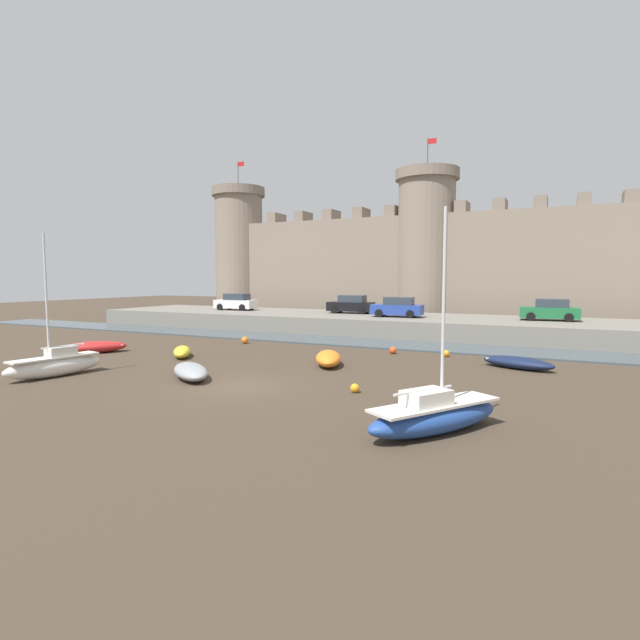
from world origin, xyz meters
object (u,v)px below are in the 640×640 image
rowboat_foreground_centre (328,358)px  sailboat_near_channel_left (55,364)px  car_quay_centre_east (550,310)px  rowboat_foreground_left (182,351)px  mooring_buoy_off_centre (446,353)px  rowboat_near_channel_right (95,347)px  rowboat_midflat_centre (518,362)px  mooring_buoy_near_shore (355,388)px  mooring_buoy_mid_mud (245,340)px  car_quay_centre_west (351,305)px  rowboat_foreground_right (191,371)px  sailboat_midflat_left (435,415)px  car_quay_west (236,302)px  mooring_buoy_near_channel (393,350)px  car_quay_east (397,307)px

rowboat_foreground_centre → sailboat_near_channel_left: sailboat_near_channel_left is taller
sailboat_near_channel_left → car_quay_centre_east: sailboat_near_channel_left is taller
rowboat_foreground_centre → rowboat_foreground_left: (-8.87, -1.25, -0.07)m
mooring_buoy_off_centre → rowboat_near_channel_right: bearing=-157.9°
rowboat_midflat_centre → mooring_buoy_near_shore: 10.20m
mooring_buoy_mid_mud → car_quay_centre_west: bearing=76.7°
car_quay_centre_east → mooring_buoy_off_centre: bearing=-114.3°
rowboat_foreground_right → car_quay_centre_east: bearing=57.9°
sailboat_midflat_left → rowboat_foreground_right: bearing=165.5°
mooring_buoy_off_centre → car_quay_west: car_quay_west is taller
rowboat_foreground_left → mooring_buoy_near_channel: (10.70, 6.66, -0.11)m
car_quay_centre_east → rowboat_foreground_left: bearing=-136.0°
mooring_buoy_near_shore → sailboat_midflat_left: bearing=-42.7°
rowboat_midflat_centre → sailboat_midflat_left: (-1.37, -12.40, 0.23)m
mooring_buoy_near_channel → rowboat_foreground_right: bearing=-118.5°
sailboat_midflat_left → mooring_buoy_mid_mud: 22.00m
rowboat_midflat_centre → car_quay_centre_west: 20.91m
mooring_buoy_mid_mud → mooring_buoy_off_centre: size_ratio=1.25×
rowboat_midflat_centre → mooring_buoy_near_shore: (-5.48, -8.61, -0.14)m
rowboat_foreground_right → car_quay_centre_east: 27.29m
rowboat_foreground_centre → car_quay_east: bearing=93.9°
rowboat_foreground_right → car_quay_centre_west: (-1.77, 23.59, 1.86)m
rowboat_midflat_centre → rowboat_near_channel_right: (-23.94, -5.80, 0.05)m
rowboat_near_channel_right → mooring_buoy_near_channel: bearing=25.0°
rowboat_foreground_centre → sailboat_midflat_left: size_ratio=0.55×
rowboat_foreground_centre → sailboat_midflat_left: bearing=-49.3°
sailboat_near_channel_left → car_quay_centre_west: sailboat_near_channel_left is taller
rowboat_midflat_centre → sailboat_near_channel_left: sailboat_near_channel_left is taller
rowboat_near_channel_right → sailboat_near_channel_left: bearing=-52.8°
rowboat_midflat_centre → sailboat_near_channel_left: size_ratio=0.59×
car_quay_centre_west → rowboat_near_channel_right: bearing=-113.6°
sailboat_midflat_left → mooring_buoy_off_centre: (-2.74, 14.64, -0.36)m
sailboat_near_channel_left → car_quay_centre_west: bearing=80.7°
mooring_buoy_near_shore → car_quay_centre_east: size_ratio=0.09×
rowboat_midflat_centre → car_quay_centre_west: car_quay_centre_west is taller
sailboat_midflat_left → mooring_buoy_off_centre: size_ratio=16.95×
rowboat_foreground_right → car_quay_east: (3.24, 21.33, 1.86)m
rowboat_foreground_centre → car_quay_east: size_ratio=0.88×
rowboat_midflat_centre → sailboat_near_channel_left: (-19.42, -11.74, 0.26)m
mooring_buoy_off_centre → car_quay_centre_east: car_quay_centre_east is taller
rowboat_foreground_centre → mooring_buoy_near_shore: rowboat_foreground_centre is taller
rowboat_foreground_centre → rowboat_foreground_left: rowboat_foreground_centre is taller
sailboat_near_channel_left → car_quay_east: 25.58m
rowboat_near_channel_right → sailboat_near_channel_left: sailboat_near_channel_left is taller
sailboat_near_channel_left → mooring_buoy_off_centre: size_ratio=16.81×
mooring_buoy_near_channel → rowboat_near_channel_right: bearing=-155.0°
rowboat_midflat_centre → mooring_buoy_near_channel: rowboat_midflat_centre is taller
rowboat_foreground_centre → car_quay_east: 15.62m
rowboat_foreground_centre → rowboat_midflat_centre: (9.09, 3.43, -0.08)m
sailboat_midflat_left → car_quay_east: size_ratio=1.61×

